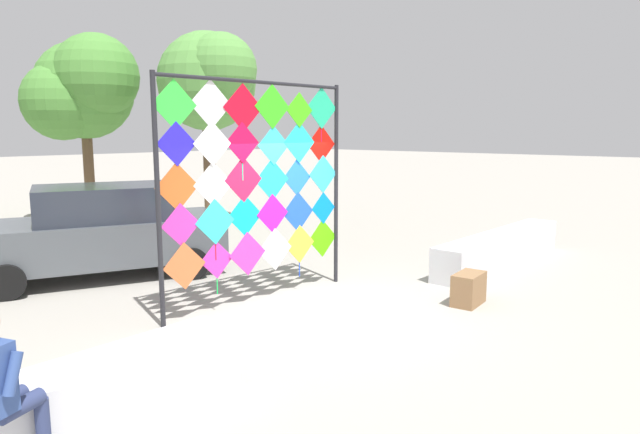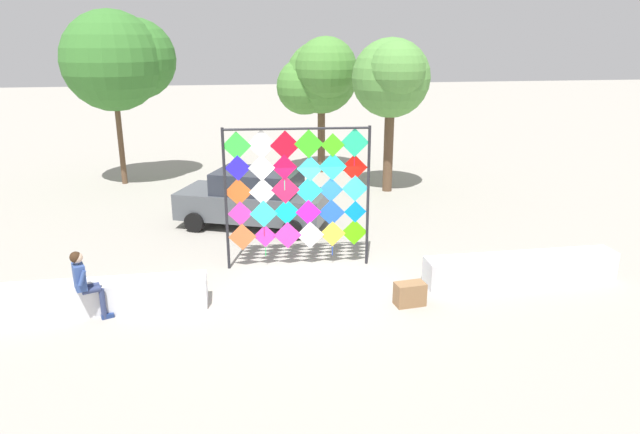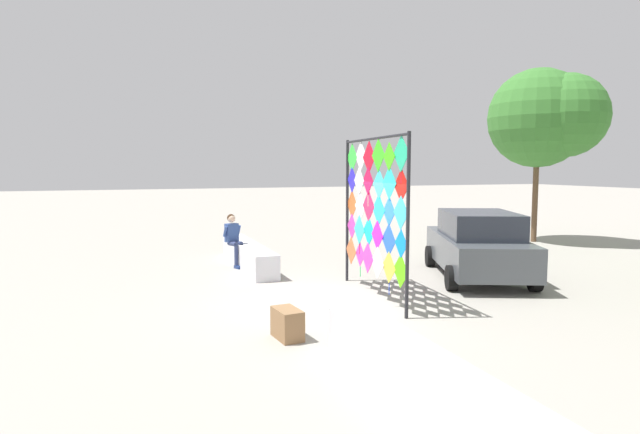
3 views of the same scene
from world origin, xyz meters
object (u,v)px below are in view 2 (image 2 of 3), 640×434
Objects in this scene: kite_display_rack at (297,187)px; tree_broadleaf at (392,77)px; seated_vendor at (85,280)px; tree_far_right at (121,60)px; parked_car at (254,198)px; cardboard_box_large at (410,294)px; tree_palm_like at (320,77)px.

tree_broadleaf is (4.21, 6.57, 2.12)m from kite_display_rack.
seated_vendor is 0.27× the size of tree_broadleaf.
kite_display_rack is at bearing -61.19° from tree_far_right.
parked_car reaches higher than seated_vendor.
tree_far_right is at bearing 125.29° from parked_car.
parked_car is (3.63, 5.55, -0.02)m from seated_vendor.
tree_broadleaf reaches higher than cardboard_box_large.
cardboard_box_large is at bearing -103.23° from tree_broadleaf.
tree_palm_like is (7.53, 0.37, -0.70)m from tree_far_right.
kite_display_rack is 0.73× the size of parked_car.
tree_far_right is at bearing 121.12° from cardboard_box_large.
tree_far_right is 1.18× the size of tree_broadleaf.
tree_broadleaf is (2.15, 9.12, 3.88)m from cardboard_box_large.
parked_car is 0.86× the size of tree_palm_like.
tree_broadleaf is at bearing -18.05° from tree_far_right.
tree_palm_like reaches higher than tree_broadleaf.
tree_palm_like reaches higher than seated_vendor.
parked_car is 7.96m from tree_palm_like.
kite_display_rack reaches higher than cardboard_box_large.
tree_palm_like is at bearing 89.32° from cardboard_box_large.
tree_broadleaf is (5.07, 3.19, 3.27)m from parked_car.
parked_car is 0.87× the size of tree_broadleaf.
parked_car is (-0.87, 3.38, -1.15)m from kite_display_rack.
seated_vendor is at bearing -134.87° from tree_broadleaf.
tree_far_right reaches higher than seated_vendor.
kite_display_rack reaches higher than parked_car.
cardboard_box_large is (2.93, -5.93, -0.61)m from parked_car.
tree_broadleaf is at bearing 57.39° from kite_display_rack.
tree_far_right is at bearing 118.81° from kite_display_rack.
cardboard_box_large is 0.11× the size of tree_palm_like.
seated_vendor is at bearing -85.98° from tree_far_right.
tree_palm_like is (6.70, 12.21, 3.06)m from seated_vendor.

